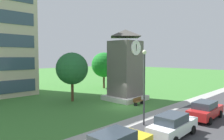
# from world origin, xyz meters

# --- Properties ---
(ground_plane) EXTENTS (160.00, 160.00, 0.00)m
(ground_plane) POSITION_xyz_m (0.00, 0.00, 0.00)
(ground_plane) COLOR #3D7A33
(street_asphalt) EXTENTS (120.00, 7.20, 0.01)m
(street_asphalt) POSITION_xyz_m (0.00, -8.71, 0.00)
(street_asphalt) COLOR #38383A
(street_asphalt) RESTS_ON ground
(kerb_strip) EXTENTS (120.00, 1.60, 0.01)m
(kerb_strip) POSITION_xyz_m (0.00, -4.31, 0.00)
(kerb_strip) COLOR #9E9E99
(kerb_strip) RESTS_ON ground
(clock_tower) EXTENTS (4.66, 4.66, 9.38)m
(clock_tower) POSITION_xyz_m (2.98, 2.39, 4.15)
(clock_tower) COLOR #605B56
(clock_tower) RESTS_ON ground
(park_bench) EXTENTS (1.84, 0.68, 0.88)m
(park_bench) POSITION_xyz_m (1.83, -0.70, 0.46)
(park_bench) COLOR brown
(park_bench) RESTS_ON ground
(street_lamp) EXTENTS (0.36, 0.36, 6.36)m
(street_lamp) POSITION_xyz_m (-3.87, -5.65, 3.90)
(street_lamp) COLOR #333338
(street_lamp) RESTS_ON ground
(tree_streetside) EXTENTS (4.50, 4.50, 6.55)m
(tree_streetside) POSITION_xyz_m (8.13, 12.00, 4.29)
(tree_streetside) COLOR #513823
(tree_streetside) RESTS_ON ground
(tree_near_tower) EXTENTS (4.14, 4.14, 6.34)m
(tree_near_tower) POSITION_xyz_m (-2.53, 6.67, 4.26)
(tree_near_tower) COLOR #513823
(tree_near_tower) RESTS_ON ground
(parked_car_white) EXTENTS (4.78, 2.04, 1.69)m
(parked_car_white) POSITION_xyz_m (-4.57, -8.72, 0.86)
(parked_car_white) COLOR silver
(parked_car_white) RESTS_ON ground
(parked_car_red) EXTENTS (4.85, 2.08, 1.69)m
(parked_car_red) POSITION_xyz_m (1.51, -8.72, 0.86)
(parked_car_red) COLOR red
(parked_car_red) RESTS_ON ground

